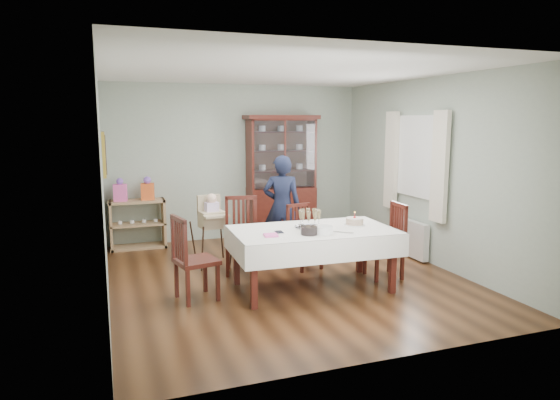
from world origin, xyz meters
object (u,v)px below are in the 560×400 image
woman (282,207)px  birthday_cake (355,222)px  china_cabinet (281,175)px  champagne_tray (310,222)px  high_chair (212,237)px  chair_far_right (304,249)px  chair_far_left (242,250)px  gift_bag_pink (120,191)px  sideboard (138,224)px  dining_table (313,259)px  chair_end_left (195,275)px  gift_bag_orange (148,189)px  chair_end_right (385,255)px

woman → birthday_cake: woman is taller
china_cabinet → champagne_tray: (-0.60, -2.73, -0.29)m
woman → high_chair: 1.14m
birthday_cake → chair_far_right: bearing=112.8°
chair_far_left → woman: (0.78, 0.51, 0.48)m
high_chair → gift_bag_pink: bearing=125.6°
champagne_tray → china_cabinet: bearing=77.6°
chair_far_left → champagne_tray: (0.64, -0.89, 0.53)m
chair_far_right → high_chair: 1.36m
sideboard → chair_far_right: (2.16, -1.96, -0.13)m
china_cabinet → gift_bag_pink: (-2.75, 0.00, -0.16)m
dining_table → woman: bearing=85.2°
dining_table → woman: woman is taller
chair_far_left → gift_bag_pink: bearing=144.3°
china_cabinet → high_chair: 2.15m
gift_bag_pink → woman: bearing=-30.1°
woman → high_chair: (-1.08, 0.01, -0.38)m
sideboard → chair_far_left: chair_far_left is taller
chair_far_left → chair_end_left: (-0.80, -0.86, -0.01)m
chair_far_right → champagne_tray: size_ratio=2.36×
woman → gift_bag_orange: 2.29m
chair_end_left → high_chair: size_ratio=0.96×
chair_far_left → chair_end_right: size_ratio=1.04×
chair_far_right → gift_bag_orange: size_ratio=2.36×
champagne_tray → chair_end_right: bearing=2.2°
china_cabinet → gift_bag_orange: 2.33m
high_chair → gift_bag_orange: gift_bag_orange is taller
woman → gift_bag_orange: size_ratio=4.11×
chair_far_right → high_chair: bearing=140.7°
chair_end_left → high_chair: (0.50, 1.37, 0.11)m
champagne_tray → gift_bag_pink: bearing=128.2°
china_cabinet → chair_end_left: china_cabinet is taller
high_chair → gift_bag_pink: (-1.21, 1.32, 0.56)m
dining_table → chair_end_right: chair_end_right is taller
chair_end_right → chair_end_left: bearing=-85.3°
woman → gift_bag_orange: (-1.86, 1.32, 0.18)m
dining_table → chair_far_left: size_ratio=1.97×
woman → birthday_cake: size_ratio=6.08×
woman → birthday_cake: (0.47, -1.44, 0.02)m
china_cabinet → gift_bag_orange: size_ratio=5.67×
gift_bag_orange → china_cabinet: bearing=-0.0°
high_chair → champagne_tray: high_chair is taller
chair_end_left → birthday_cake: chair_end_left is taller
china_cabinet → chair_far_right: bearing=-100.0°
dining_table → gift_bag_orange: gift_bag_orange is taller
chair_far_left → high_chair: bearing=134.9°
sideboard → chair_end_left: 2.75m
chair_end_right → chair_far_left: bearing=-111.2°
chair_far_right → gift_bag_orange: 2.86m
woman → champagne_tray: 1.41m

